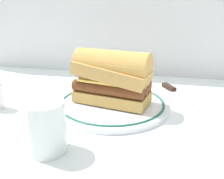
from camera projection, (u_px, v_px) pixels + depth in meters
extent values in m
plane|color=white|center=(121.00, 114.00, 0.56)|extent=(1.50, 1.50, 0.00)
cylinder|color=white|center=(112.00, 105.00, 0.60)|extent=(0.27, 0.27, 0.01)
torus|color=#195947|center=(112.00, 102.00, 0.60)|extent=(0.25, 0.25, 0.01)
cube|color=tan|center=(112.00, 96.00, 0.59)|extent=(0.19, 0.12, 0.03)
cylinder|color=brown|center=(107.00, 89.00, 0.56)|extent=(0.17, 0.06, 0.03)
cylinder|color=brown|center=(112.00, 86.00, 0.58)|extent=(0.17, 0.06, 0.03)
cylinder|color=brown|center=(117.00, 82.00, 0.61)|extent=(0.17, 0.06, 0.03)
cube|color=#EFC64C|center=(112.00, 79.00, 0.58)|extent=(0.16, 0.11, 0.01)
cube|color=tan|center=(112.00, 72.00, 0.57)|extent=(0.19, 0.12, 0.05)
cylinder|color=tan|center=(112.00, 66.00, 0.56)|extent=(0.19, 0.10, 0.07)
cylinder|color=silver|center=(46.00, 127.00, 0.41)|extent=(0.07, 0.07, 0.09)
cylinder|color=gold|center=(47.00, 142.00, 0.42)|extent=(0.06, 0.06, 0.03)
cube|color=silver|center=(184.00, 97.00, 0.65)|extent=(0.07, 0.09, 0.01)
cube|color=black|center=(169.00, 87.00, 0.72)|extent=(0.04, 0.06, 0.01)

